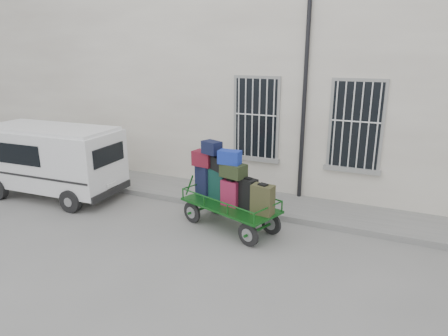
% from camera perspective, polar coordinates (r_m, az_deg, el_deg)
% --- Properties ---
extents(ground, '(80.00, 80.00, 0.00)m').
position_cam_1_polar(ground, '(9.25, 0.19, -9.76)').
color(ground, slate).
rests_on(ground, ground).
extents(building, '(24.00, 5.15, 6.00)m').
position_cam_1_polar(building, '(13.55, 10.09, 11.56)').
color(building, '#BFB5A3').
rests_on(building, ground).
extents(sidewalk, '(24.00, 1.70, 0.15)m').
position_cam_1_polar(sidewalk, '(11.09, 4.92, -4.83)').
color(sidewalk, slate).
rests_on(sidewalk, ground).
extents(luggage_cart, '(2.79, 1.77, 2.04)m').
position_cam_1_polar(luggage_cart, '(9.38, 0.50, -2.74)').
color(luggage_cart, black).
rests_on(luggage_cart, ground).
extents(van, '(4.15, 2.02, 2.04)m').
position_cam_1_polar(van, '(12.41, -23.40, 1.46)').
color(van, silver).
rests_on(van, ground).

